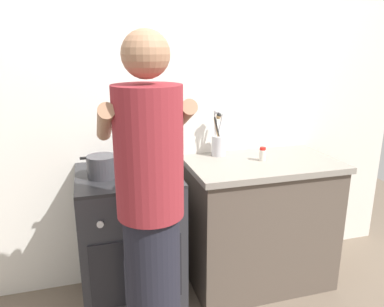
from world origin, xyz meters
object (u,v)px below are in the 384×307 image
object	(u,v)px
stove_range	(130,241)
person	(151,222)
mixing_bowl	(149,163)
spice_bottle	(263,154)
pot	(102,166)
utensil_crock	(219,141)

from	to	relation	value
stove_range	person	xyz separation A→B (m)	(0.04, -0.59, 0.41)
mixing_bowl	person	world-z (taller)	person
spice_bottle	pot	bearing A→B (deg)	-178.18
stove_range	utensil_crock	distance (m)	0.89
pot	spice_bottle	distance (m)	1.04
mixing_bowl	spice_bottle	distance (m)	0.76
stove_range	pot	distance (m)	0.53
pot	spice_bottle	world-z (taller)	pot
utensil_crock	person	world-z (taller)	person
stove_range	pot	bearing A→B (deg)	-171.50
pot	person	distance (m)	0.61
utensil_crock	stove_range	bearing A→B (deg)	-162.34
stove_range	mixing_bowl	world-z (taller)	mixing_bowl
pot	person	bearing A→B (deg)	-72.37
pot	utensil_crock	distance (m)	0.83
utensil_crock	spice_bottle	distance (m)	0.32
stove_range	person	bearing A→B (deg)	-86.02
spice_bottle	person	bearing A→B (deg)	-144.91
stove_range	person	size ratio (longest dim) A/B	0.53
utensil_crock	person	bearing A→B (deg)	-127.70
stove_range	mixing_bowl	bearing A→B (deg)	6.42
stove_range	spice_bottle	xyz separation A→B (m)	(0.90, 0.01, 0.49)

